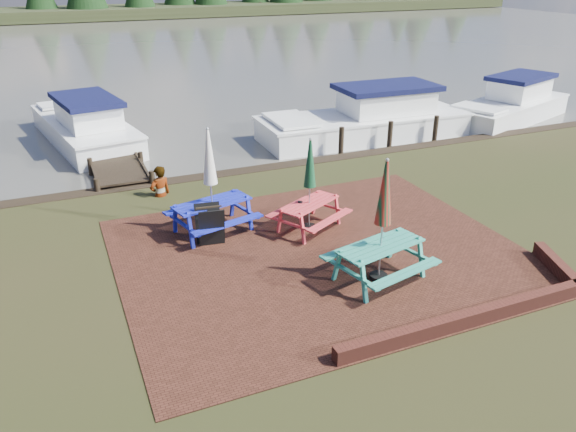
% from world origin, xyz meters
% --- Properties ---
extents(ground, '(120.00, 120.00, 0.00)m').
position_xyz_m(ground, '(0.00, 0.00, 0.00)').
color(ground, black).
rests_on(ground, ground).
extents(paving, '(9.00, 7.50, 0.02)m').
position_xyz_m(paving, '(0.00, 1.00, 0.01)').
color(paving, '#381B11').
rests_on(paving, ground).
extents(brick_wall, '(6.21, 1.79, 0.30)m').
position_xyz_m(brick_wall, '(2.15, -2.42, 0.15)').
color(brick_wall, '#4C1E16').
rests_on(brick_wall, ground).
extents(water, '(120.00, 60.00, 0.02)m').
position_xyz_m(water, '(0.00, 37.00, 0.00)').
color(water, '#49463E').
rests_on(water, ground).
extents(picnic_table_teal, '(2.25, 2.09, 2.65)m').
position_xyz_m(picnic_table_teal, '(0.64, -0.51, 0.93)').
color(picnic_table_teal, teal).
rests_on(picnic_table_teal, ground).
extents(picnic_table_red, '(2.18, 2.11, 2.33)m').
position_xyz_m(picnic_table_red, '(0.33, 2.30, 0.82)').
color(picnic_table_red, '#DB383D').
rests_on(picnic_table_red, ground).
extents(picnic_table_blue, '(2.24, 2.09, 2.63)m').
position_xyz_m(picnic_table_blue, '(-1.93, 3.08, 0.92)').
color(picnic_table_blue, '#1721B2').
rests_on(picnic_table_blue, ground).
extents(chalkboard, '(0.63, 0.64, 0.97)m').
position_xyz_m(chalkboard, '(-2.18, 2.45, 0.50)').
color(chalkboard, black).
rests_on(chalkboard, ground).
extents(jetty, '(1.76, 9.08, 1.00)m').
position_xyz_m(jetty, '(-3.50, 11.28, 0.11)').
color(jetty, black).
rests_on(jetty, ground).
extents(boat_jetty, '(3.68, 7.45, 2.07)m').
position_xyz_m(boat_jetty, '(-4.08, 12.82, 0.42)').
color(boat_jetty, white).
rests_on(boat_jetty, ground).
extents(boat_near, '(8.25, 3.07, 2.21)m').
position_xyz_m(boat_near, '(6.09, 9.25, 0.46)').
color(boat_near, white).
rests_on(boat_near, ground).
extents(boat_far, '(7.02, 4.38, 2.06)m').
position_xyz_m(boat_far, '(13.12, 9.13, 0.42)').
color(boat_far, white).
rests_on(boat_far, ground).
extents(person, '(0.74, 0.61, 1.76)m').
position_xyz_m(person, '(-2.67, 5.95, 0.88)').
color(person, gray).
rests_on(person, ground).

